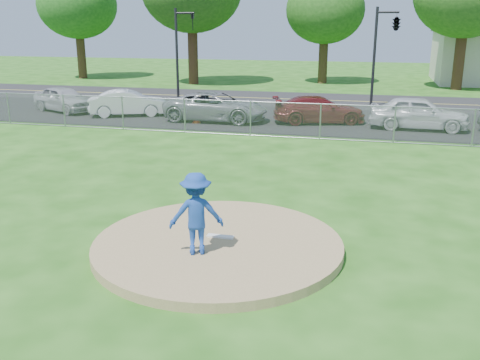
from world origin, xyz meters
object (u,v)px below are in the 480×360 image
object	(u,v)px
tree_center	(326,0)
traffic_signal_center	(394,25)
parked_car_darkred	(319,110)
traffic_signal_left	(180,46)
parked_car_silver	(64,99)
parked_car_pearl	(419,113)
traffic_cone	(197,115)
parked_car_white	(129,103)
parked_car_gray	(216,107)
pitcher	(196,214)

from	to	relation	value
tree_center	traffic_signal_center	xyz separation A→B (m)	(4.97, -12.00, -1.86)
parked_car_darkred	tree_center	bearing A→B (deg)	-11.58
traffic_signal_left	parked_car_silver	distance (m)	8.08
traffic_signal_left	parked_car_pearl	world-z (taller)	traffic_signal_left
traffic_signal_center	traffic_cone	xyz separation A→B (m)	(-9.23, -7.59, -4.21)
traffic_signal_center	traffic_signal_left	bearing A→B (deg)	180.00
traffic_cone	parked_car_pearl	world-z (taller)	parked_car_pearl
parked_car_pearl	parked_car_darkred	bearing A→B (deg)	85.66
tree_center	parked_car_silver	size ratio (longest dim) A/B	2.43
parked_car_white	traffic_signal_center	bearing A→B (deg)	-87.55
tree_center	parked_car_darkred	xyz separation A→B (m)	(1.57, -18.16, -5.81)
parked_car_white	parked_car_gray	distance (m)	4.93
parked_car_silver	parked_car_darkred	bearing A→B (deg)	-65.91
traffic_signal_center	parked_car_darkred	distance (m)	8.07
parked_car_gray	parked_car_darkred	distance (m)	5.09
parked_car_silver	parked_car_white	xyz separation A→B (m)	(4.06, -0.42, -0.02)
traffic_signal_center	parked_car_silver	distance (m)	18.85
tree_center	traffic_signal_center	world-z (taller)	tree_center
traffic_cone	parked_car_white	bearing A→B (deg)	164.37
traffic_signal_center	tree_center	bearing A→B (deg)	112.49
parked_car_white	parked_car_pearl	distance (m)	14.57
parked_car_pearl	pitcher	bearing A→B (deg)	163.47
parked_car_darkred	parked_car_pearl	bearing A→B (deg)	-112.99
pitcher	traffic_cone	world-z (taller)	pitcher
tree_center	parked_car_gray	distance (m)	19.97
traffic_signal_left	parked_car_gray	size ratio (longest dim) A/B	1.09
traffic_signal_left	parked_car_darkred	size ratio (longest dim) A/B	1.26
traffic_signal_left	traffic_signal_center	size ratio (longest dim) A/B	1.00
traffic_cone	parked_car_silver	size ratio (longest dim) A/B	0.19
traffic_signal_center	traffic_cone	distance (m)	12.67
traffic_signal_center	parked_car_silver	world-z (taller)	traffic_signal_center
traffic_cone	parked_car_white	distance (m)	4.31
traffic_signal_center	parked_car_darkred	size ratio (longest dim) A/B	1.26
parked_car_silver	traffic_signal_center	bearing A→B (deg)	-46.26
traffic_signal_center	parked_car_gray	xyz separation A→B (m)	(-8.46, -6.81, -3.89)
parked_car_gray	parked_car_darkred	xyz separation A→B (m)	(5.05, 0.64, -0.06)
parked_car_white	parked_car_darkred	bearing A→B (deg)	-111.71
pitcher	parked_car_gray	world-z (taller)	pitcher
traffic_cone	parked_car_gray	size ratio (longest dim) A/B	0.15
tree_center	traffic_cone	distance (m)	20.94
parked_car_gray	parked_car_pearl	xyz separation A→B (m)	(9.66, 0.12, 0.04)
pitcher	parked_car_white	world-z (taller)	pitcher
traffic_signal_center	parked_car_gray	distance (m)	11.53
pitcher	traffic_signal_center	bearing A→B (deg)	-120.95
tree_center	parked_car_pearl	bearing A→B (deg)	-71.72
parked_car_white	tree_center	bearing A→B (deg)	-47.73
parked_car_silver	parked_car_gray	distance (m)	9.01
traffic_signal_left	pitcher	size ratio (longest dim) A/B	3.29
traffic_signal_left	pitcher	bearing A→B (deg)	-69.43
parked_car_gray	parked_car_pearl	size ratio (longest dim) A/B	1.16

